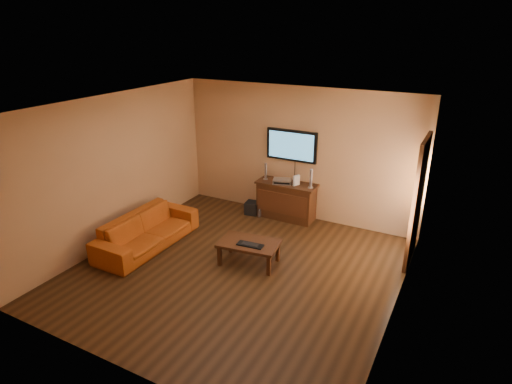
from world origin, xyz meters
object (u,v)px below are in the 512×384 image
Objects in this scene: speaker_right at (311,179)px; television at (292,145)px; speaker_left at (266,172)px; game_console at (296,180)px; subwoofer at (252,208)px; keyboard at (250,245)px; sofa at (147,226)px; bottle at (259,214)px; av_receiver at (282,181)px; coffee_table at (249,245)px; media_console at (286,201)px.

television is at bearing 157.02° from speaker_right.
game_console is at bearing -2.27° from speaker_left.
subwoofer is 2.16m from keyboard.
sofa is 2.40m from bottle.
keyboard is (0.35, -2.01, -0.41)m from av_receiver.
speaker_right reaches higher than speaker_left.
speaker_right is 1.50m from subwoofer.
speaker_left is 0.90× the size of speaker_right.
subwoofer is at bearing 169.80° from av_receiver.
speaker_left is at bearing -157.55° from game_console.
keyboard is at bearing -97.37° from speaker_right.
coffee_table is (0.20, -2.16, -1.17)m from television.
sofa is 2.02m from keyboard.
television is (0.00, 0.20, 1.13)m from media_console.
speaker_right reaches higher than game_console.
media_console is 1.17× the size of coffee_table.
television is 0.80m from speaker_right.
sofa is 5.90× the size of speaker_left.
television is 2.36× the size of keyboard.
subwoofer is (-0.92, 1.82, -0.21)m from coffee_table.
keyboard is (0.75, -1.79, 0.32)m from bottle.
media_console is at bearing 177.23° from speaker_right.
speaker_right is at bearing 24.51° from game_console.
subwoofer is 0.27m from bottle.
speaker_right is (0.53, -0.03, 0.56)m from media_console.
speaker_right is at bearing 13.09° from bottle.
television is 1.60m from subwoofer.
game_console is at bearing -45.14° from television.
coffee_table is 2.73× the size of speaker_right.
speaker_left is at bearing 154.67° from av_receiver.
television is 2.52m from keyboard.
bottle is 1.96m from keyboard.
av_receiver is at bearing 28.92° from bottle.
game_console is (1.96, 2.25, 0.48)m from sofa.
media_console is 2.06m from keyboard.
av_receiver reaches higher than keyboard.
coffee_table is (0.20, -1.96, -0.05)m from media_console.
media_console reaches higher than bottle.
av_receiver is 1.38× the size of subwoofer.
keyboard is (0.27, -2.05, 0.02)m from media_console.
speaker_right is 0.32m from game_console.
keyboard is at bearing -69.98° from speaker_left.
sofa is at bearing -125.04° from television.
media_console is 6.32× the size of bottle.
game_console is 0.46× the size of keyboard.
keyboard is (0.27, -2.25, -1.11)m from television.
av_receiver is (-0.28, 1.92, 0.47)m from coffee_table.
keyboard is at bearing -83.23° from television.
game_console reaches higher than av_receiver.
subwoofer is at bearing 116.79° from coffee_table.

